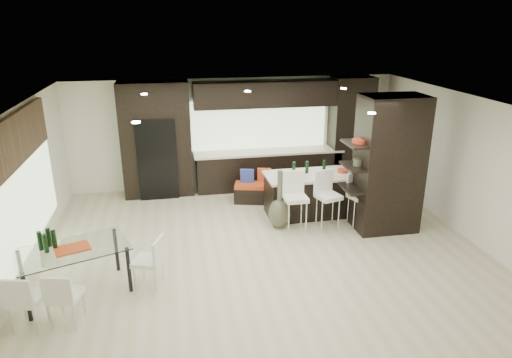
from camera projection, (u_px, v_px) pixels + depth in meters
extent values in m
plane|color=beige|center=(262.00, 247.00, 8.52)|extent=(8.00, 8.00, 0.00)
cube|color=white|center=(235.00, 133.00, 11.31)|extent=(8.00, 0.02, 2.70)
cube|color=white|center=(20.00, 195.00, 7.38)|extent=(0.02, 7.00, 2.70)
cube|color=white|center=(466.00, 167.00, 8.75)|extent=(0.02, 7.00, 2.70)
cube|color=white|center=(263.00, 104.00, 7.61)|extent=(8.00, 7.00, 0.02)
cube|color=#B2D199|center=(26.00, 190.00, 7.57)|extent=(0.04, 3.20, 1.90)
cube|color=#B2D199|center=(259.00, 124.00, 11.31)|extent=(3.40, 0.04, 1.20)
cube|color=brown|center=(19.00, 137.00, 7.27)|extent=(0.08, 3.00, 0.80)
cube|color=white|center=(260.00, 102.00, 7.85)|extent=(4.00, 3.00, 0.02)
cube|color=black|center=(257.00, 135.00, 11.09)|extent=(6.80, 0.68, 2.70)
cube|color=black|center=(158.00, 157.00, 10.76)|extent=(0.90, 0.68, 1.90)
cube|color=black|center=(389.00, 165.00, 8.88)|extent=(1.20, 0.80, 2.70)
cube|color=black|center=(316.00, 194.00, 9.85)|extent=(2.21, 0.99, 0.91)
cube|color=white|center=(295.00, 209.00, 8.99)|extent=(0.44, 0.44, 0.99)
cube|color=white|center=(328.00, 207.00, 9.12)|extent=(0.54, 0.54, 0.97)
cube|color=white|center=(359.00, 206.00, 9.26)|extent=(0.51, 0.51, 0.89)
cube|color=black|center=(260.00, 193.00, 10.56)|extent=(1.24, 0.72, 0.45)
cube|color=white|center=(76.00, 271.00, 6.99)|extent=(1.81, 1.39, 0.77)
cube|color=white|center=(66.00, 299.00, 6.31)|extent=(0.50, 0.50, 0.77)
cube|color=white|center=(27.00, 302.00, 6.21)|extent=(0.52, 0.52, 0.80)
cube|color=white|center=(148.00, 264.00, 7.17)|extent=(0.54, 0.54, 0.78)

